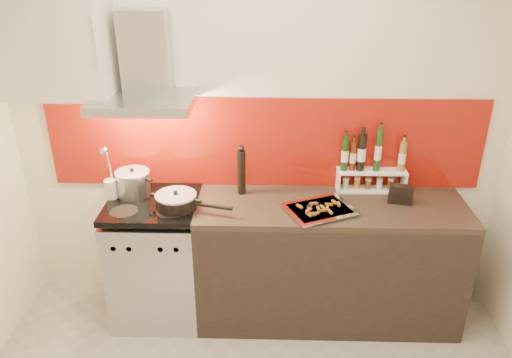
{
  "coord_description": "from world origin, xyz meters",
  "views": [
    {
      "loc": [
        0.08,
        -1.83,
        2.46
      ],
      "look_at": [
        0.0,
        0.95,
        1.15
      ],
      "focal_mm": 35.0,
      "sensor_mm": 36.0,
      "label": 1
    }
  ],
  "objects_px": {
    "stock_pot": "(133,183)",
    "saute_pan": "(177,201)",
    "baking_tray": "(320,209)",
    "range_stove": "(158,260)",
    "counter": "(328,261)",
    "pepper_mill": "(241,171)"
  },
  "relations": [
    {
      "from": "stock_pot",
      "to": "saute_pan",
      "type": "distance_m",
      "value": 0.38
    },
    {
      "from": "baking_tray",
      "to": "range_stove",
      "type": "bearing_deg",
      "value": 175.01
    },
    {
      "from": "stock_pot",
      "to": "range_stove",
      "type": "bearing_deg",
      "value": -34.88
    },
    {
      "from": "stock_pot",
      "to": "saute_pan",
      "type": "xyz_separation_m",
      "value": [
        0.33,
        -0.18,
        -0.04
      ]
    },
    {
      "from": "range_stove",
      "to": "counter",
      "type": "bearing_deg",
      "value": 0.23
    },
    {
      "from": "pepper_mill",
      "to": "baking_tray",
      "type": "relative_size",
      "value": 0.69
    },
    {
      "from": "range_stove",
      "to": "pepper_mill",
      "type": "relative_size",
      "value": 2.58
    },
    {
      "from": "stock_pot",
      "to": "saute_pan",
      "type": "height_order",
      "value": "stock_pot"
    },
    {
      "from": "pepper_mill",
      "to": "baking_tray",
      "type": "xyz_separation_m",
      "value": [
        0.52,
        -0.25,
        -0.16
      ]
    },
    {
      "from": "counter",
      "to": "stock_pot",
      "type": "relative_size",
      "value": 7.75
    },
    {
      "from": "stock_pot",
      "to": "pepper_mill",
      "type": "xyz_separation_m",
      "value": [
        0.73,
        0.06,
        0.08
      ]
    },
    {
      "from": "saute_pan",
      "to": "baking_tray",
      "type": "relative_size",
      "value": 0.99
    },
    {
      "from": "counter",
      "to": "baking_tray",
      "type": "relative_size",
      "value": 3.49
    },
    {
      "from": "counter",
      "to": "range_stove",
      "type": "bearing_deg",
      "value": -179.77
    },
    {
      "from": "stock_pot",
      "to": "baking_tray",
      "type": "xyz_separation_m",
      "value": [
        1.25,
        -0.2,
        -0.08
      ]
    },
    {
      "from": "counter",
      "to": "saute_pan",
      "type": "height_order",
      "value": "saute_pan"
    },
    {
      "from": "stock_pot",
      "to": "baking_tray",
      "type": "height_order",
      "value": "stock_pot"
    },
    {
      "from": "counter",
      "to": "saute_pan",
      "type": "distance_m",
      "value": 1.14
    },
    {
      "from": "counter",
      "to": "baking_tray",
      "type": "height_order",
      "value": "baking_tray"
    },
    {
      "from": "saute_pan",
      "to": "baking_tray",
      "type": "height_order",
      "value": "saute_pan"
    },
    {
      "from": "stock_pot",
      "to": "pepper_mill",
      "type": "distance_m",
      "value": 0.74
    },
    {
      "from": "stock_pot",
      "to": "counter",
      "type": "bearing_deg",
      "value": -3.99
    }
  ]
}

